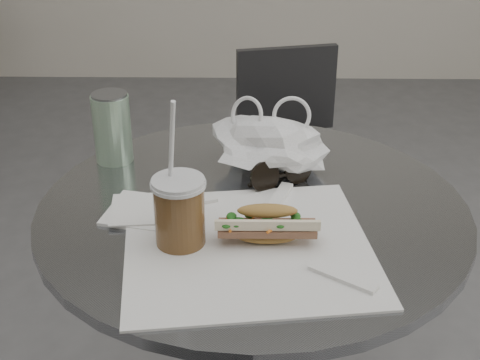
{
  "coord_description": "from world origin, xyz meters",
  "views": [
    {
      "loc": [
        -0.01,
        -0.82,
        1.33
      ],
      "look_at": [
        -0.02,
        0.2,
        0.79
      ],
      "focal_mm": 50.0,
      "sensor_mm": 36.0,
      "label": 1
    }
  ],
  "objects_px": {
    "chair_far": "(296,190)",
    "drink_can": "(112,128)",
    "banh_mi": "(267,225)",
    "iced_coffee": "(179,211)",
    "sunglasses": "(281,175)",
    "cafe_table": "(252,326)"
  },
  "relations": [
    {
      "from": "cafe_table",
      "to": "banh_mi",
      "type": "bearing_deg",
      "value": -79.66
    },
    {
      "from": "iced_coffee",
      "to": "cafe_table",
      "type": "bearing_deg",
      "value": 47.7
    },
    {
      "from": "banh_mi",
      "to": "iced_coffee",
      "type": "relative_size",
      "value": 0.77
    },
    {
      "from": "chair_far",
      "to": "banh_mi",
      "type": "relative_size",
      "value": 3.88
    },
    {
      "from": "iced_coffee",
      "to": "sunglasses",
      "type": "relative_size",
      "value": 2.03
    },
    {
      "from": "sunglasses",
      "to": "drink_can",
      "type": "relative_size",
      "value": 0.88
    },
    {
      "from": "cafe_table",
      "to": "banh_mi",
      "type": "relative_size",
      "value": 3.95
    },
    {
      "from": "chair_far",
      "to": "drink_can",
      "type": "distance_m",
      "value": 0.88
    },
    {
      "from": "banh_mi",
      "to": "drink_can",
      "type": "bearing_deg",
      "value": 134.7
    },
    {
      "from": "iced_coffee",
      "to": "drink_can",
      "type": "relative_size",
      "value": 1.78
    },
    {
      "from": "cafe_table",
      "to": "iced_coffee",
      "type": "xyz_separation_m",
      "value": [
        -0.12,
        -0.13,
        0.34
      ]
    },
    {
      "from": "chair_far",
      "to": "iced_coffee",
      "type": "distance_m",
      "value": 1.06
    },
    {
      "from": "sunglasses",
      "to": "drink_can",
      "type": "bearing_deg",
      "value": 133.72
    },
    {
      "from": "sunglasses",
      "to": "iced_coffee",
      "type": "bearing_deg",
      "value": -158.57
    },
    {
      "from": "drink_can",
      "to": "iced_coffee",
      "type": "bearing_deg",
      "value": -62.04
    },
    {
      "from": "drink_can",
      "to": "banh_mi",
      "type": "bearing_deg",
      "value": -44.98
    },
    {
      "from": "sunglasses",
      "to": "drink_can",
      "type": "height_order",
      "value": "drink_can"
    },
    {
      "from": "chair_far",
      "to": "sunglasses",
      "type": "height_order",
      "value": "sunglasses"
    },
    {
      "from": "drink_can",
      "to": "sunglasses",
      "type": "bearing_deg",
      "value": -17.38
    },
    {
      "from": "chair_far",
      "to": "sunglasses",
      "type": "relative_size",
      "value": 6.05
    },
    {
      "from": "banh_mi",
      "to": "iced_coffee",
      "type": "xyz_separation_m",
      "value": [
        -0.14,
        -0.0,
        0.03
      ]
    },
    {
      "from": "banh_mi",
      "to": "cafe_table",
      "type": "bearing_deg",
      "value": 100.02
    }
  ]
}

